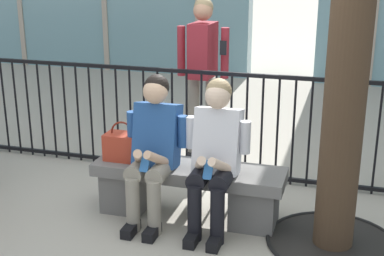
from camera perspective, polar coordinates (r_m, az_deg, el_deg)
The scene contains 7 objects.
ground_plane at distance 4.64m, azimuth -0.36°, elevation -9.23°, with size 60.00×60.00×0.00m, color #A8A091.
stone_bench at distance 4.52m, azimuth -0.37°, elevation -6.16°, with size 1.60×0.44×0.45m.
seated_person_with_phone at distance 4.34m, azimuth -4.10°, elevation -1.83°, with size 0.52×0.66×1.21m.
seated_person_companion at distance 4.20m, azimuth 2.44°, elevation -2.51°, with size 0.52×0.66×1.21m.
handbag_on_bench at distance 4.59m, azimuth -7.35°, elevation -1.90°, with size 0.30×0.20×0.34m.
bystander_at_railing at distance 5.65m, azimuth 1.15°, elevation 6.47°, with size 0.55×0.39×1.71m.
plaza_railing at distance 5.25m, azimuth 2.56°, elevation 0.39°, with size 9.91×0.04×1.07m.
Camera 1 is at (1.22, -3.95, 2.10)m, focal length 50.30 mm.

